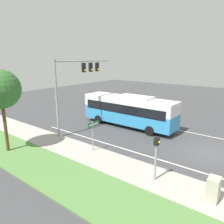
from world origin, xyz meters
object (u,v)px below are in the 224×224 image
Objects in this scene: bus at (129,109)px; street_sign at (93,131)px; utility_cabinet at (213,189)px; pedestrian_signal at (156,152)px; signal_gantry at (76,78)px.

street_sign is at bearing -168.65° from bus.
bus is at bearing 52.47° from utility_cabinet.
bus reaches higher than pedestrian_signal.
signal_gantry reaches higher than pedestrian_signal.
pedestrian_signal is at bearing -98.84° from street_sign.
bus is at bearing -37.77° from signal_gantry.
bus is 3.73× the size of pedestrian_signal.
bus is 1.42× the size of signal_gantry.
signal_gantry is 2.63× the size of pedestrian_signal.
street_sign is 9.01m from utility_cabinet.
street_sign is (0.89, 5.73, -0.20)m from pedestrian_signal.
bus reaches higher than utility_cabinet.
signal_gantry is at bearing 142.23° from bus.
signal_gantry is 6.49m from street_sign.
utility_cabinet is (-0.00, -3.19, -1.13)m from pedestrian_signal.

